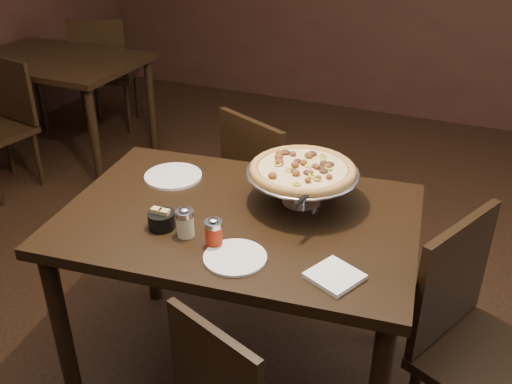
% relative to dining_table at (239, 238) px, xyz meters
% --- Properties ---
extents(room, '(6.04, 7.04, 2.84)m').
position_rel_dining_table_xyz_m(room, '(0.03, 0.01, 0.68)').
color(room, black).
rests_on(room, ground).
extents(dining_table, '(1.43, 1.04, 0.84)m').
position_rel_dining_table_xyz_m(dining_table, '(0.00, 0.00, 0.00)').
color(dining_table, black).
rests_on(dining_table, ground).
extents(background_table, '(1.26, 0.84, 0.79)m').
position_rel_dining_table_xyz_m(background_table, '(-2.23, 1.55, -0.04)').
color(background_table, black).
rests_on(background_table, ground).
extents(pizza_stand, '(0.44, 0.44, 0.18)m').
position_rel_dining_table_xyz_m(pizza_stand, '(0.19, 0.17, 0.26)').
color(pizza_stand, silver).
rests_on(pizza_stand, dining_table).
extents(parmesan_shaker, '(0.07, 0.07, 0.11)m').
position_rel_dining_table_xyz_m(parmesan_shaker, '(-0.11, -0.21, 0.16)').
color(parmesan_shaker, beige).
rests_on(parmesan_shaker, dining_table).
extents(pepper_flake_shaker, '(0.06, 0.06, 0.11)m').
position_rel_dining_table_xyz_m(pepper_flake_shaker, '(0.01, -0.23, 0.16)').
color(pepper_flake_shaker, maroon).
rests_on(pepper_flake_shaker, dining_table).
extents(packet_caddy, '(0.10, 0.10, 0.08)m').
position_rel_dining_table_xyz_m(packet_caddy, '(-0.22, -0.20, 0.14)').
color(packet_caddy, black).
rests_on(packet_caddy, dining_table).
extents(napkin_stack, '(0.20, 0.20, 0.02)m').
position_rel_dining_table_xyz_m(napkin_stack, '(0.45, -0.23, 0.12)').
color(napkin_stack, white).
rests_on(napkin_stack, dining_table).
extents(plate_left, '(0.24, 0.24, 0.01)m').
position_rel_dining_table_xyz_m(plate_left, '(-0.39, 0.16, 0.12)').
color(plate_left, white).
rests_on(plate_left, dining_table).
extents(plate_near, '(0.21, 0.21, 0.01)m').
position_rel_dining_table_xyz_m(plate_near, '(0.11, -0.27, 0.12)').
color(plate_near, white).
rests_on(plate_near, dining_table).
extents(serving_spatula, '(0.12, 0.12, 0.02)m').
position_rel_dining_table_xyz_m(serving_spatula, '(0.26, -0.03, 0.25)').
color(serving_spatula, silver).
rests_on(serving_spatula, pizza_stand).
extents(chair_far, '(0.59, 0.59, 0.95)m').
position_rel_dining_table_xyz_m(chair_far, '(-0.18, 0.76, -0.21)').
color(chair_far, black).
rests_on(chair_far, ground).
extents(chair_side, '(0.59, 0.59, 0.96)m').
position_rel_dining_table_xyz_m(chair_side, '(0.91, 0.02, -0.20)').
color(chair_side, black).
rests_on(chair_side, ground).
extents(bg_chair_far, '(0.59, 0.59, 0.98)m').
position_rel_dining_table_xyz_m(bg_chair_far, '(-2.25, 2.13, -0.19)').
color(bg_chair_far, black).
rests_on(bg_chair_far, ground).
extents(bg_chair_near, '(0.49, 0.49, 0.90)m').
position_rel_dining_table_xyz_m(bg_chair_near, '(-2.25, 0.98, -0.23)').
color(bg_chair_near, black).
rests_on(bg_chair_near, ground).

